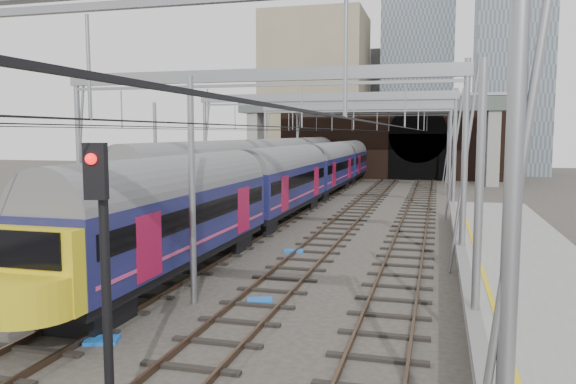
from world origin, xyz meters
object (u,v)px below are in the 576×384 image
(train_main, at_px, (309,173))
(relay_cabinet, at_px, (0,270))
(signal_near_centre, at_px, (103,257))
(train_second, at_px, (275,166))

(train_main, bearing_deg, relay_cabinet, -101.69)
(signal_near_centre, bearing_deg, relay_cabinet, 129.16)
(train_second, height_order, relay_cabinet, train_second)
(train_second, relative_size, signal_near_centre, 9.51)
(train_main, distance_m, signal_near_centre, 32.59)
(signal_near_centre, xyz_separation_m, relay_cabinet, (-8.99, 7.46, -2.57))
(signal_near_centre, distance_m, relay_cabinet, 11.96)
(train_second, height_order, signal_near_centre, signal_near_centre)
(relay_cabinet, bearing_deg, train_main, 78.93)
(train_second, xyz_separation_m, relay_cabinet, (-1.15, -29.66, -1.86))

